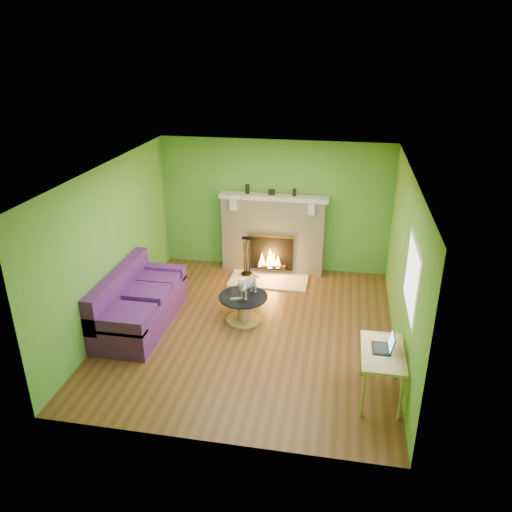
{
  "coord_description": "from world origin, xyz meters",
  "views": [
    {
      "loc": [
        1.32,
        -6.8,
        4.29
      ],
      "look_at": [
        0.01,
        0.4,
        1.12
      ],
      "focal_mm": 35.0,
      "sensor_mm": 36.0,
      "label": 1
    }
  ],
  "objects": [
    {
      "name": "remote_silver",
      "position": [
        -0.28,
        0.13,
        0.46
      ],
      "size": [
        0.18,
        0.1,
        0.02
      ],
      "primitive_type": "cube",
      "rotation": [
        0.0,
        0.0,
        0.36
      ],
      "color": "gray",
      "rests_on": "coffee_table"
    },
    {
      "name": "sofa",
      "position": [
        -1.86,
        -0.14,
        0.36
      ],
      "size": [
        0.93,
        2.06,
        0.92
      ],
      "color": "#4C1962",
      "rests_on": "floor"
    },
    {
      "name": "window_frame",
      "position": [
        2.24,
        -0.9,
        1.55
      ],
      "size": [
        0.0,
        1.2,
        1.2
      ],
      "primitive_type": "plane",
      "rotation": [
        1.57,
        0.0,
        -1.57
      ],
      "color": "silver",
      "rests_on": "wall_right"
    },
    {
      "name": "cat",
      "position": [
        -0.1,
        0.3,
        0.64
      ],
      "size": [
        0.41,
        0.63,
        0.37
      ],
      "primitive_type": null,
      "rotation": [
        0.0,
        0.0,
        -0.36
      ],
      "color": "slate",
      "rests_on": "coffee_table"
    },
    {
      "name": "mantel_box",
      "position": [
        -0.04,
        2.33,
        1.63
      ],
      "size": [
        0.12,
        0.08,
        0.1
      ],
      "primitive_type": "cube",
      "color": "black",
      "rests_on": "mantel"
    },
    {
      "name": "wall_right",
      "position": [
        2.25,
        0.0,
        1.3
      ],
      "size": [
        0.0,
        5.0,
        5.0
      ],
      "primitive_type": "plane",
      "rotation": [
        1.57,
        0.0,
        -1.57
      ],
      "color": "#4E9932",
      "rests_on": "floor"
    },
    {
      "name": "ceiling",
      "position": [
        0.0,
        0.0,
        2.6
      ],
      "size": [
        5.0,
        5.0,
        0.0
      ],
      "primitive_type": "plane",
      "rotation": [
        3.14,
        0.0,
        0.0
      ],
      "color": "white",
      "rests_on": "wall_back"
    },
    {
      "name": "hearth",
      "position": [
        0.0,
        1.8,
        0.01
      ],
      "size": [
        1.5,
        0.75,
        0.03
      ],
      "primitive_type": "cube",
      "color": "beige",
      "rests_on": "floor"
    },
    {
      "name": "wall_front",
      "position": [
        0.0,
        -2.5,
        1.3
      ],
      "size": [
        5.0,
        0.0,
        5.0
      ],
      "primitive_type": "plane",
      "rotation": [
        -1.57,
        0.0,
        0.0
      ],
      "color": "#4E9932",
      "rests_on": "floor"
    },
    {
      "name": "coffee_table",
      "position": [
        -0.18,
        0.25,
        0.26
      ],
      "size": [
        0.8,
        0.8,
        0.46
      ],
      "color": "tan",
      "rests_on": "floor"
    },
    {
      "name": "desk",
      "position": [
        1.95,
        -1.31,
        0.61
      ],
      "size": [
        0.54,
        0.93,
        0.69
      ],
      "color": "tan",
      "rests_on": "floor"
    },
    {
      "name": "fireplace",
      "position": [
        0.0,
        2.32,
        0.77
      ],
      "size": [
        2.1,
        0.46,
        1.58
      ],
      "color": "beige",
      "rests_on": "floor"
    },
    {
      "name": "mantel",
      "position": [
        0.0,
        2.3,
        1.54
      ],
      "size": [
        2.1,
        0.28,
        0.08
      ],
      "primitive_type": "cube",
      "color": "beige",
      "rests_on": "fireplace"
    },
    {
      "name": "remote_black",
      "position": [
        -0.16,
        0.07,
        0.46
      ],
      "size": [
        0.16,
        0.07,
        0.02
      ],
      "primitive_type": "cube",
      "rotation": [
        0.0,
        0.0,
        0.16
      ],
      "color": "black",
      "rests_on": "coffee_table"
    },
    {
      "name": "window_pane",
      "position": [
        2.23,
        -0.9,
        1.55
      ],
      "size": [
        0.0,
        1.06,
        1.06
      ],
      "primitive_type": "plane",
      "rotation": [
        1.57,
        0.0,
        -1.57
      ],
      "color": "white",
      "rests_on": "wall_right"
    },
    {
      "name": "fire_tools",
      "position": [
        -0.46,
        1.95,
        0.43
      ],
      "size": [
        0.21,
        0.21,
        0.81
      ],
      "primitive_type": null,
      "color": "black",
      "rests_on": "hearth"
    },
    {
      "name": "wall_left",
      "position": [
        -2.25,
        0.0,
        1.3
      ],
      "size": [
        0.0,
        5.0,
        5.0
      ],
      "primitive_type": "plane",
      "rotation": [
        1.57,
        0.0,
        1.57
      ],
      "color": "#4E9932",
      "rests_on": "floor"
    },
    {
      "name": "mantel_vase_left",
      "position": [
        -0.51,
        2.33,
        1.67
      ],
      "size": [
        0.08,
        0.08,
        0.18
      ],
      "primitive_type": "cylinder",
      "color": "black",
      "rests_on": "mantel"
    },
    {
      "name": "laptop",
      "position": [
        1.93,
        -1.26,
        0.81
      ],
      "size": [
        0.27,
        0.31,
        0.23
      ],
      "primitive_type": null,
      "rotation": [
        0.0,
        0.0,
        0.02
      ],
      "color": "black",
      "rests_on": "desk"
    },
    {
      "name": "mantel_vase_right",
      "position": [
        0.4,
        2.33,
        1.65
      ],
      "size": [
        0.07,
        0.07,
        0.14
      ],
      "primitive_type": "cylinder",
      "color": "black",
      "rests_on": "mantel"
    },
    {
      "name": "floor",
      "position": [
        0.0,
        0.0,
        0.0
      ],
      "size": [
        5.0,
        5.0,
        0.0
      ],
      "primitive_type": "plane",
      "color": "#563318",
      "rests_on": "ground"
    },
    {
      "name": "wall_back",
      "position": [
        0.0,
        2.5,
        1.3
      ],
      "size": [
        5.0,
        0.0,
        5.0
      ],
      "primitive_type": "plane",
      "rotation": [
        1.57,
        0.0,
        0.0
      ],
      "color": "#4E9932",
      "rests_on": "floor"
    }
  ]
}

